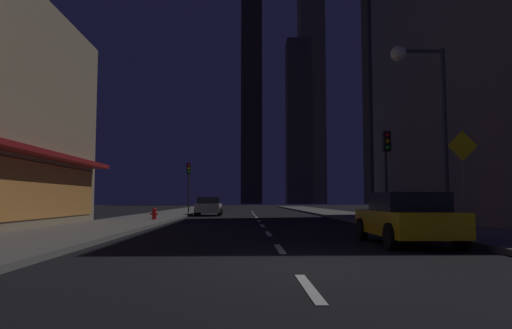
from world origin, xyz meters
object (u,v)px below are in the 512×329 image
Objects in this scene: street_lamp_right at (421,92)px; car_parked_near at (406,218)px; traffic_light_far_left at (189,176)px; traffic_light_near_right at (387,156)px; pedestrian_crossing_sign at (463,174)px; fire_hydrant_far_left at (154,214)px; car_parked_far at (209,206)px.

car_parked_near is at bearing -119.01° from street_lamp_right.
traffic_light_near_right is at bearing -59.06° from traffic_light_far_left.
traffic_light_far_left is at bearing 120.94° from traffic_light_near_right.
pedestrian_crossing_sign is at bearing -84.91° from street_lamp_right.
traffic_light_near_right is at bearing 76.05° from car_parked_near.
pedestrian_crossing_sign is (11.50, -12.55, 1.56)m from fire_hydrant_far_left.
traffic_light_near_right reaches higher than car_parked_near.
traffic_light_far_left is 27.62m from pedestrian_crossing_sign.
pedestrian_crossing_sign reaches higher than fire_hydrant_far_left.
street_lamp_right reaches higher than fire_hydrant_far_left.
car_parked_near is 5.67m from street_lamp_right.
traffic_light_far_left reaches higher than car_parked_near.
fire_hydrant_far_left is at bearing 138.22° from street_lamp_right.
car_parked_near is 1.00× the size of car_parked_far.
street_lamp_right is 3.93m from pedestrian_crossing_sign.
car_parked_near is 27.66m from traffic_light_far_left.
street_lamp_right is (11.28, -10.08, 4.61)m from fire_hydrant_far_left.
street_lamp_right is (-0.12, -4.44, 1.87)m from traffic_light_near_right.
fire_hydrant_far_left is 0.10× the size of street_lamp_right.
car_parked_near and car_parked_far have the same top height.
street_lamp_right is at bearing -64.48° from traffic_light_far_left.
traffic_light_near_right is 7.01m from pedestrian_crossing_sign.
pedestrian_crossing_sign is at bearing 20.22° from car_parked_near.
car_parked_near is 1.34× the size of pedestrian_crossing_sign.
traffic_light_far_left is at bearing 127.08° from car_parked_far.
traffic_light_near_right reaches higher than fire_hydrant_far_left.
street_lamp_right is at bearing -66.12° from car_parked_far.
street_lamp_right is (8.98, -20.28, 4.33)m from car_parked_far.
car_parked_near is 1.01× the size of traffic_light_near_right.
car_parked_far is at bearing 77.29° from fire_hydrant_far_left.
traffic_light_far_left is at bearing 109.29° from car_parked_near.
traffic_light_far_left is 0.64× the size of street_lamp_right.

